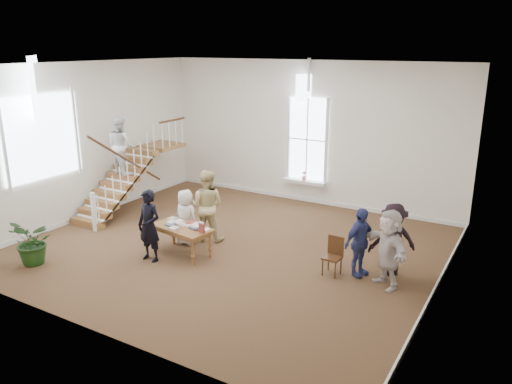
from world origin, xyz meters
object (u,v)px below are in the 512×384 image
Objects in this scene: woman_cluster_b at (393,239)px; side_chair at (334,254)px; woman_cluster_a at (360,242)px; library_table at (183,230)px; person_yellow at (207,205)px; elderly_woman at (186,217)px; police_officer at (149,226)px; woman_cluster_c at (388,249)px; floor_plant at (33,242)px.

woman_cluster_b reaches higher than side_chair.
library_table is at bearing 125.06° from woman_cluster_a.
library_table is 1.13m from person_yellow.
person_yellow reaches higher than woman_cluster_b.
person_yellow reaches higher than library_table.
side_chair is (3.93, 0.26, -0.24)m from elderly_woman.
side_chair is (3.57, 0.84, -0.16)m from library_table.
side_chair is at bearing 22.01° from police_officer.
woman_cluster_a is (4.09, 1.05, 0.15)m from library_table.
side_chair is (-1.11, -0.65, -0.34)m from woman_cluster_b.
woman_cluster_c is (4.77, 0.85, 0.22)m from library_table.
woman_cluster_c is at bearing 3.02° from side_chair.
person_yellow reaches higher than police_officer.
person_yellow reaches higher than side_chair.
police_officer is at bearing -114.99° from library_table.
police_officer reaches higher than woman_cluster_c.
floor_plant is (-2.63, -2.23, -0.08)m from library_table.
woman_cluster_c is at bearing 22.55° from floor_plant.
woman_cluster_a is 0.72m from woman_cluster_c.
woman_cluster_a is 0.75m from woman_cluster_b.
woman_cluster_b is at bearing 33.28° from side_chair.
woman_cluster_c reaches higher than elderly_woman.
woman_cluster_a is (4.44, 0.46, 0.06)m from elderly_woman.
library_table is 4.85m from woman_cluster_c.
elderly_woman is at bearing -25.46° from woman_cluster_b.
woman_cluster_c is at bearing -85.59° from woman_cluster_a.
woman_cluster_a is at bearing 23.89° from library_table.
police_officer is 1.55× the size of floor_plant.
elderly_woman is at bearing 43.89° from person_yellow.
elderly_woman is 3.62m from floor_plant.
woman_cluster_b is at bearing 169.82° from person_yellow.
person_yellow is 4.83m from woman_cluster_c.
woman_cluster_a is at bearing 24.43° from side_chair.
library_table is 1.87× the size of side_chair.
side_chair is at bearing -5.33° from woman_cluster_b.
woman_cluster_b is 0.66m from woman_cluster_c.
police_officer is at bearing 89.80° from elderly_woman.
floor_plant is at bearing 37.03° from person_yellow.
police_officer reaches higher than woman_cluster_a.
woman_cluster_c is (5.23, 1.51, -0.01)m from police_officer.
elderly_woman reaches higher than floor_plant.
police_officer reaches higher than side_chair.
side_chair is at bearing 26.34° from floor_plant.
police_officer is at bearing -12.91° from woman_cluster_b.
woman_cluster_a is 0.92× the size of woman_cluster_c.
woman_cluster_a is (4.54, 1.71, -0.08)m from police_officer.
person_yellow is at bearing 110.16° from woman_cluster_a.
library_table is 0.69m from elderly_woman.
elderly_woman is 1.65× the size of side_chair.
floor_plant is at bearing -8.73° from woman_cluster_b.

